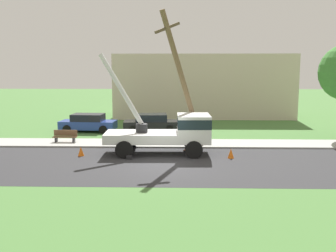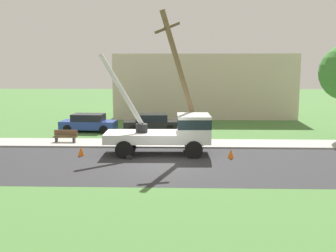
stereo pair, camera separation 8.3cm
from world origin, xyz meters
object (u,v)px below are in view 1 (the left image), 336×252
object	(u,v)px
traffic_cone_behind	(81,151)
park_bench	(65,137)
traffic_cone_ahead	(231,153)
utility_truck	(172,130)
parked_sedan_blue	(88,123)
parked_sedan_black	(151,123)
traffic_cone_curbside	(187,146)
leaning_utility_pole	(183,80)

from	to	relation	value
traffic_cone_behind	park_bench	xyz separation A→B (m)	(-2.01, 3.80, 0.18)
traffic_cone_ahead	park_bench	distance (m)	11.46
traffic_cone_ahead	traffic_cone_behind	world-z (taller)	same
utility_truck	traffic_cone_behind	bearing A→B (deg)	-171.57
utility_truck	park_bench	xyz separation A→B (m)	(-7.30, 3.02, -0.95)
parked_sedan_blue	parked_sedan_black	world-z (taller)	same
traffic_cone_ahead	park_bench	bearing A→B (deg)	158.87
traffic_cone_ahead	traffic_cone_curbside	world-z (taller)	same
leaning_utility_pole	park_bench	world-z (taller)	leaning_utility_pole
utility_truck	park_bench	distance (m)	7.95
traffic_cone_ahead	traffic_cone_curbside	size ratio (longest dim) A/B	1.00
park_bench	traffic_cone_ahead	bearing A→B (deg)	-21.13
utility_truck	parked_sedan_blue	size ratio (longest dim) A/B	1.51
utility_truck	traffic_cone_curbside	world-z (taller)	utility_truck
park_bench	traffic_cone_curbside	bearing A→B (deg)	-13.96
leaning_utility_pole	parked_sedan_blue	world-z (taller)	leaning_utility_pole
traffic_cone_behind	traffic_cone_curbside	world-z (taller)	same
utility_truck	traffic_cone_ahead	distance (m)	3.74
parked_sedan_black	park_bench	world-z (taller)	parked_sedan_black
traffic_cone_behind	parked_sedan_black	distance (m)	9.49
utility_truck	traffic_cone_behind	xyz separation A→B (m)	(-5.28, -0.78, -1.13)
traffic_cone_behind	parked_sedan_black	bearing A→B (deg)	68.31
utility_truck	leaning_utility_pole	bearing A→B (deg)	62.80
utility_truck	traffic_cone_ahead	bearing A→B (deg)	-18.19
parked_sedan_black	park_bench	xyz separation A→B (m)	(-5.52, -5.01, -0.25)
traffic_cone_behind	parked_sedan_blue	distance (m)	8.90
traffic_cone_ahead	parked_sedan_blue	bearing A→B (deg)	138.45
traffic_cone_ahead	traffic_cone_behind	size ratio (longest dim) A/B	1.00
parked_sedan_black	traffic_cone_curbside	bearing A→B (deg)	-68.82
traffic_cone_behind	traffic_cone_curbside	bearing A→B (deg)	15.62
traffic_cone_behind	traffic_cone_curbside	xyz separation A→B (m)	(6.24, 1.75, 0.00)
traffic_cone_ahead	parked_sedan_black	size ratio (longest dim) A/B	0.12
traffic_cone_ahead	parked_sedan_blue	size ratio (longest dim) A/B	0.12
parked_sedan_black	traffic_cone_behind	bearing A→B (deg)	-111.69
utility_truck	parked_sedan_blue	distance (m)	10.53
traffic_cone_curbside	park_bench	distance (m)	8.51
leaning_utility_pole	traffic_cone_curbside	distance (m)	4.11
traffic_cone_ahead	utility_truck	bearing A→B (deg)	161.81
traffic_cone_behind	parked_sedan_blue	size ratio (longest dim) A/B	0.12
leaning_utility_pole	traffic_cone_behind	xyz separation A→B (m)	(-5.92, -2.03, -4.09)
traffic_cone_curbside	leaning_utility_pole	bearing A→B (deg)	139.03
utility_truck	leaning_utility_pole	world-z (taller)	leaning_utility_pole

